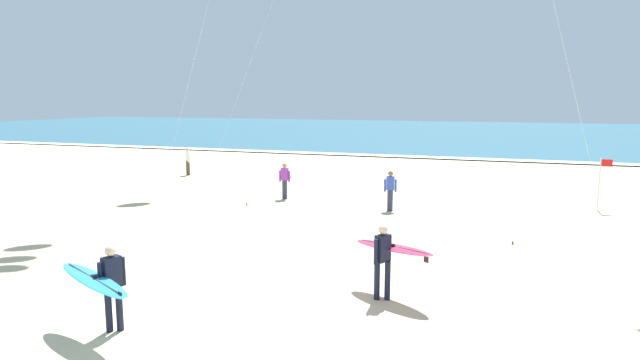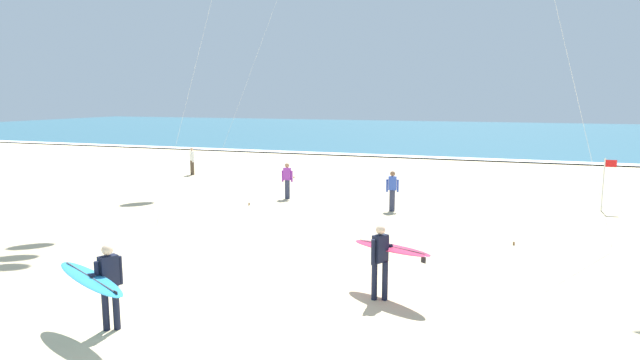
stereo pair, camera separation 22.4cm
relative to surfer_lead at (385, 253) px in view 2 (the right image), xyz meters
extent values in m
plane|color=#D1BA8E|center=(-2.95, -1.53, -1.05)|extent=(160.00, 160.00, 0.00)
cube|color=#2D6075|center=(-2.95, 58.06, -1.01)|extent=(160.00, 60.00, 0.08)
cube|color=white|center=(-2.95, 28.36, -0.96)|extent=(160.00, 1.45, 0.01)
cylinder|color=black|center=(-0.19, -0.19, -0.61)|extent=(0.13, 0.13, 0.88)
cylinder|color=black|center=(0.03, -0.13, -0.61)|extent=(0.13, 0.13, 0.88)
cube|color=black|center=(-0.08, -0.16, 0.13)|extent=(0.34, 0.39, 0.60)
cube|color=red|center=(-0.18, -0.11, 0.17)|extent=(0.10, 0.18, 0.32)
sphere|color=beige|center=(-0.08, -0.16, 0.55)|extent=(0.21, 0.21, 0.21)
cylinder|color=black|center=(-0.19, -0.36, 0.09)|extent=(0.09, 0.09, 0.56)
cylinder|color=black|center=(0.02, 0.05, 0.24)|extent=(0.09, 0.09, 0.26)
cylinder|color=black|center=(0.01, 0.15, 0.11)|extent=(0.26, 0.19, 0.14)
ellipsoid|color=#D83359|center=(0.09, 0.16, 0.07)|extent=(2.16, 1.51, 0.15)
cube|color=#333333|center=(0.09, 0.16, 0.11)|extent=(1.68, 0.90, 0.07)
cube|color=#262628|center=(0.88, -0.26, 0.00)|extent=(0.11, 0.07, 0.14)
cylinder|color=black|center=(-4.66, -3.50, -0.61)|extent=(0.13, 0.13, 0.88)
cylinder|color=black|center=(-4.50, -3.40, -0.61)|extent=(0.13, 0.13, 0.88)
cube|color=black|center=(-4.58, -3.45, 0.13)|extent=(0.31, 0.39, 0.60)
cube|color=blue|center=(-4.68, -3.41, 0.17)|extent=(0.09, 0.19, 0.32)
sphere|color=beige|center=(-4.58, -3.45, 0.55)|extent=(0.21, 0.21, 0.21)
cylinder|color=black|center=(-4.66, -3.66, 0.24)|extent=(0.09, 0.09, 0.26)
cylinder|color=black|center=(-4.75, -3.72, 0.11)|extent=(0.26, 0.17, 0.14)
cylinder|color=black|center=(-4.49, -3.24, 0.09)|extent=(0.09, 0.09, 0.56)
ellipsoid|color=#3399D8|center=(-4.71, -3.78, 0.07)|extent=(2.29, 1.30, 0.23)
cube|color=#333333|center=(-4.71, -3.78, 0.11)|extent=(1.86, 0.77, 0.14)
cube|color=#262628|center=(-3.83, -4.14, 0.00)|extent=(0.12, 0.06, 0.14)
cylinder|color=silver|center=(-9.20, 7.34, 5.37)|extent=(2.97, 1.97, 12.64)
cylinder|color=brown|center=(-7.72, 8.31, -1.00)|extent=(0.06, 0.06, 0.10)
cylinder|color=silver|center=(4.04, 5.73, 3.85)|extent=(2.70, 0.23, 9.59)
cylinder|color=brown|center=(2.69, 5.61, -1.00)|extent=(0.06, 0.06, 0.10)
cylinder|color=silver|center=(-10.68, 14.53, 4.80)|extent=(3.62, 2.77, 11.49)
cylinder|color=brown|center=(-8.88, 15.90, -1.00)|extent=(0.06, 0.06, 0.10)
cylinder|color=#2D334C|center=(-1.88, 9.23, -0.63)|extent=(0.22, 0.22, 0.84)
cube|color=#3351B7|center=(-1.88, 9.23, 0.06)|extent=(0.35, 0.24, 0.54)
sphere|color=brown|center=(-1.88, 9.23, 0.44)|extent=(0.20, 0.20, 0.20)
cylinder|color=#3351B7|center=(-1.68, 9.27, -0.04)|extent=(0.08, 0.08, 0.50)
cylinder|color=#3351B7|center=(-2.09, 9.19, -0.04)|extent=(0.08, 0.08, 0.50)
cylinder|color=#2D334C|center=(-6.79, 10.19, -0.63)|extent=(0.22, 0.22, 0.84)
cube|color=purple|center=(-6.79, 10.19, 0.06)|extent=(0.34, 0.23, 0.54)
sphere|color=#A87A59|center=(-6.79, 10.19, 0.44)|extent=(0.20, 0.20, 0.20)
cylinder|color=purple|center=(-7.00, 10.15, -0.04)|extent=(0.08, 0.08, 0.50)
cylinder|color=purple|center=(-6.59, 10.22, -0.04)|extent=(0.08, 0.08, 0.50)
cylinder|color=#4C3D2D|center=(-14.89, 15.09, -0.63)|extent=(0.22, 0.22, 0.84)
cube|color=white|center=(-14.89, 15.09, 0.06)|extent=(0.36, 0.35, 0.54)
sphere|color=tan|center=(-14.89, 15.09, 0.44)|extent=(0.20, 0.20, 0.20)
cylinder|color=white|center=(-14.74, 14.95, -0.04)|extent=(0.08, 0.08, 0.50)
cylinder|color=white|center=(-15.05, 15.24, -0.04)|extent=(0.08, 0.08, 0.50)
cylinder|color=silver|center=(5.89, 12.06, 0.00)|extent=(0.05, 0.05, 2.10)
cube|color=red|center=(6.11, 12.06, 0.85)|extent=(0.40, 0.02, 0.28)
camera|label=1|loc=(2.39, -11.44, 3.42)|focal=30.31mm
camera|label=2|loc=(2.60, -11.36, 3.42)|focal=30.31mm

